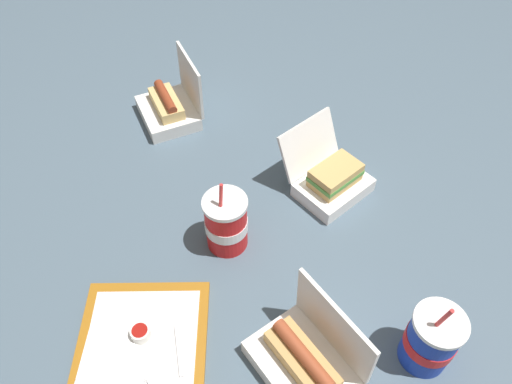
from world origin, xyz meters
The scene contains 10 objects.
ground_plane centered at (0.00, 0.00, 0.00)m, with size 3.20×3.20×0.00m, color #4C6070.
food_tray centered at (0.34, -0.26, 0.01)m, with size 0.40×0.30×0.01m.
ketchup_cup centered at (0.28, -0.25, 0.03)m, with size 0.04×0.04×0.02m.
napkin_stack centered at (0.32, -0.32, 0.02)m, with size 0.10×0.10×0.00m, color white.
plastic_fork centered at (0.32, -0.17, 0.02)m, with size 0.11×0.01×0.01m, color white.
clamshell_hotdog_back centered at (-0.40, -0.18, 0.04)m, with size 0.22×0.20×0.19m.
clamshell_sandwich_left centered at (-0.06, 0.22, 0.04)m, with size 0.25×0.25×0.16m.
clamshell_hotdog_right centered at (0.39, 0.06, 0.04)m, with size 0.25×0.23×0.18m.
soda_cup_back centered at (0.06, -0.06, 0.07)m, with size 0.10×0.10×0.21m.
soda_cup_front centered at (0.39, 0.30, 0.07)m, with size 0.10×0.10×0.21m.
Camera 1 is at (0.75, -0.08, 0.97)m, focal length 35.00 mm.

